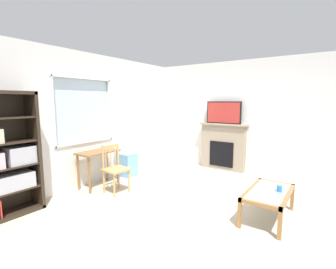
{
  "coord_description": "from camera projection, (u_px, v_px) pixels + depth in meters",
  "views": [
    {
      "loc": [
        -3.36,
        -1.87,
        1.72
      ],
      "look_at": [
        0.17,
        0.58,
        1.13
      ],
      "focal_mm": 25.97,
      "sensor_mm": 36.0,
      "label": 1
    }
  ],
  "objects": [
    {
      "name": "coffee_table",
      "position": [
        269.0,
        195.0,
        3.55
      ],
      "size": [
        1.07,
        0.56,
        0.42
      ],
      "color": "#8C9E99",
      "rests_on": "ground"
    },
    {
      "name": "ground",
      "position": [
        191.0,
        206.0,
        4.03
      ],
      "size": [
        5.9,
        5.67,
        0.02
      ],
      "primitive_type": "cube",
      "color": "beige"
    },
    {
      "name": "wall_back_with_window",
      "position": [
        97.0,
        120.0,
        5.19
      ],
      "size": [
        4.9,
        0.15,
        2.68
      ],
      "color": "silver",
      "rests_on": "ground"
    },
    {
      "name": "fireplace",
      "position": [
        223.0,
        147.0,
        6.1
      ],
      "size": [
        0.26,
        1.21,
        1.17
      ],
      "color": "gray",
      "rests_on": "ground"
    },
    {
      "name": "wall_right",
      "position": [
        243.0,
        117.0,
        5.89
      ],
      "size": [
        0.12,
        4.87,
        2.68
      ],
      "primitive_type": "cube",
      "color": "silver",
      "rests_on": "ground"
    },
    {
      "name": "wooden_chair",
      "position": [
        115.0,
        168.0,
        4.56
      ],
      "size": [
        0.46,
        0.45,
        0.9
      ],
      "color": "tan",
      "rests_on": "ground"
    },
    {
      "name": "tv",
      "position": [
        224.0,
        113.0,
        5.96
      ],
      "size": [
        0.06,
        0.87,
        0.54
      ],
      "color": "black",
      "rests_on": "fireplace"
    },
    {
      "name": "desk_under_window",
      "position": [
        98.0,
        158.0,
        4.86
      ],
      "size": [
        0.82,
        0.44,
        0.73
      ],
      "color": "brown",
      "rests_on": "ground"
    },
    {
      "name": "sippy_cup",
      "position": [
        279.0,
        188.0,
        3.52
      ],
      "size": [
        0.07,
        0.07,
        0.09
      ],
      "primitive_type": "cylinder",
      "color": "#337FD6",
      "rests_on": "coffee_table"
    },
    {
      "name": "plastic_drawer_unit",
      "position": [
        127.0,
        164.0,
        5.62
      ],
      "size": [
        0.35,
        0.4,
        0.53
      ],
      "primitive_type": "cube",
      "color": "#72ADDB",
      "rests_on": "ground"
    },
    {
      "name": "bookshelf",
      "position": [
        3.0,
        161.0,
        3.56
      ],
      "size": [
        0.9,
        0.38,
        1.87
      ],
      "color": "#2D2319",
      "rests_on": "ground"
    }
  ]
}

